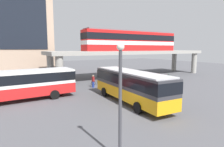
{
  "coord_description": "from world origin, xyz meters",
  "views": [
    {
      "loc": [
        -10.02,
        -12.47,
        5.46
      ],
      "look_at": [
        2.58,
        8.66,
        2.2
      ],
      "focal_mm": 30.32,
      "sensor_mm": 36.0,
      "label": 1
    }
  ],
  "objects": [
    {
      "name": "pedestrian_at_kerb",
      "position": [
        9.51,
        6.96,
        0.76
      ],
      "size": [
        0.42,
        0.32,
        1.63
      ],
      "color": "maroon",
      "rests_on": "ground_plane"
    },
    {
      "name": "bicycle_green",
      "position": [
        15.89,
        11.75,
        0.36
      ],
      "size": [
        1.78,
        0.28,
        1.04
      ],
      "color": "black",
      "rests_on": "ground_plane"
    },
    {
      "name": "ground_plane",
      "position": [
        0.0,
        10.0,
        0.0
      ],
      "size": [
        120.0,
        120.0,
        0.0
      ],
      "primitive_type": "plane",
      "color": "#515156"
    },
    {
      "name": "bicycle_blue",
      "position": [
        6.02,
        12.8,
        0.36
      ],
      "size": [
        1.77,
        0.41,
        1.04
      ],
      "color": "black",
      "rests_on": "ground_plane"
    },
    {
      "name": "bus_secondary",
      "position": [
        -8.26,
        8.95,
        1.99
      ],
      "size": [
        11.15,
        3.14,
        3.22
      ],
      "color": "red",
      "rests_on": "ground_plane"
    },
    {
      "name": "bicycle_black",
      "position": [
        2.27,
        12.71,
        0.36
      ],
      "size": [
        1.79,
        0.12,
        1.04
      ],
      "color": "black",
      "rests_on": "ground_plane"
    },
    {
      "name": "pedestrian_near_building",
      "position": [
        1.13,
        11.42,
        0.83
      ],
      "size": [
        0.32,
        0.4,
        1.76
      ],
      "color": "navy",
      "rests_on": "ground_plane"
    },
    {
      "name": "bus_main",
      "position": [
        1.16,
        2.66,
        1.99
      ],
      "size": [
        3.2,
        11.16,
        3.22
      ],
      "color": "orange",
      "rests_on": "ground_plane"
    },
    {
      "name": "train",
      "position": [
        12.12,
        17.15,
        6.98
      ],
      "size": [
        19.87,
        2.96,
        3.84
      ],
      "color": "red",
      "rests_on": "elevated_platform"
    },
    {
      "name": "bicycle_orange",
      "position": [
        10.61,
        12.6,
        0.36
      ],
      "size": [
        1.73,
        0.58,
        1.04
      ],
      "color": "black",
      "rests_on": "ground_plane"
    },
    {
      "name": "lamp_post",
      "position": [
        -5.23,
        -5.2,
        3.41
      ],
      "size": [
        0.36,
        0.36,
        5.72
      ],
      "color": "#3F3F44",
      "rests_on": "ground_plane"
    },
    {
      "name": "elevated_platform",
      "position": [
        12.29,
        17.15,
        4.38
      ],
      "size": [
        32.47,
        7.22,
        5.01
      ],
      "color": "#9E9B93",
      "rests_on": "ground_plane"
    },
    {
      "name": "bicycle_silver",
      "position": [
        13.46,
        9.99,
        0.36
      ],
      "size": [
        1.65,
        0.81,
        1.04
      ],
      "color": "black",
      "rests_on": "ground_plane"
    }
  ]
}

